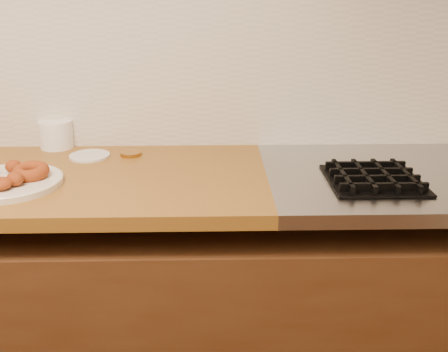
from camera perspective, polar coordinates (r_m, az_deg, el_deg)
The scene contains 8 objects.
wall_back at distance 1.81m, azimuth -12.76°, elevation 17.19°, with size 4.00×0.02×2.70m, color #C7B595.
base_cabinet at distance 1.83m, azimuth -12.24°, elevation -15.07°, with size 3.60×0.60×0.77m, color #4B2D17.
backsplash at distance 1.81m, azimuth -12.47°, elevation 12.43°, with size 3.60×0.02×0.60m, color beige.
donut_plate at distance 1.58m, azimuth -22.34°, elevation -0.67°, with size 0.29×0.29×0.02m, color beige.
ring_donut at distance 1.57m, azimuth -20.30°, elevation 0.49°, with size 0.10×0.10×0.04m, color #953D13.
plastic_tub at distance 1.88m, azimuth -17.80°, elevation 4.35°, with size 0.11×0.11×0.09m, color white.
tub_lid at distance 1.76m, azimuth -14.42°, elevation 2.14°, with size 0.13×0.13×0.01m, color silver.
brass_jar_lid at distance 1.75m, azimuth -10.10°, elevation 2.40°, with size 0.07×0.07×0.01m, color #AB772F.
Camera 1 is at (0.34, 0.22, 1.43)m, focal length 42.00 mm.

